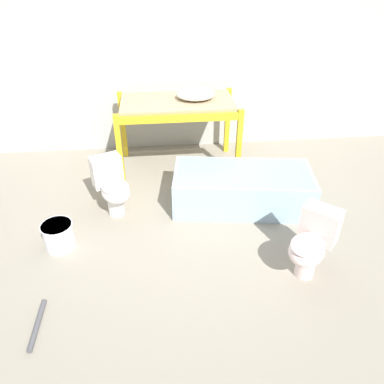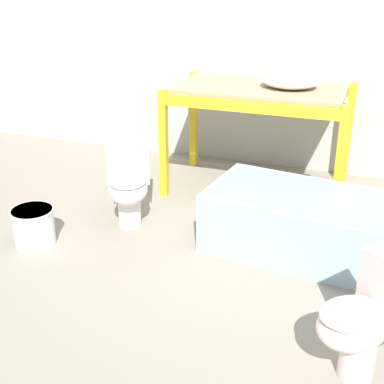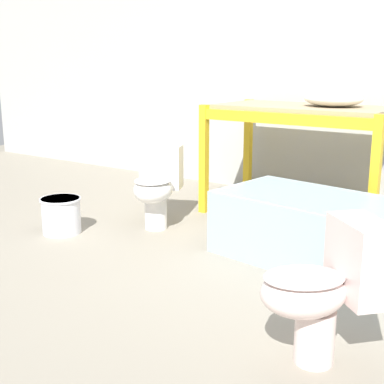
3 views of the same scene
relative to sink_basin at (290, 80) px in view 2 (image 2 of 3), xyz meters
The scene contains 8 objects.
ground_plane 1.63m from the sink_basin, 98.96° to the right, with size 12.00×12.00×0.00m, color gray.
warehouse_wall_rear 0.90m from the sink_basin, 104.95° to the left, with size 10.80×0.08×3.20m.
shelving_rack 0.34m from the sink_basin, behind, with size 1.64×0.91×1.01m.
sink_basin is the anchor object (origin of this frame).
bathtub_main 1.42m from the sink_basin, 66.77° to the right, with size 1.76×1.00×0.47m.
toilet_near 1.69m from the sink_basin, 135.90° to the right, with size 0.53×0.66×0.69m.
toilet_far 2.54m from the sink_basin, 69.32° to the right, with size 0.64×0.65×0.69m.
bucket_white 2.52m from the sink_basin, 135.04° to the right, with size 0.34×0.34×0.30m.
Camera 2 is at (0.93, -3.54, 2.12)m, focal length 50.00 mm.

